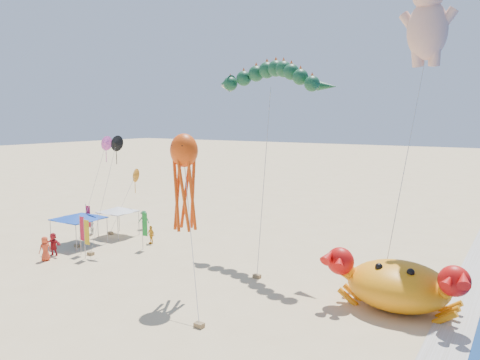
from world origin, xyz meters
name	(u,v)px	position (x,y,z in m)	size (l,w,h in m)	color
ground	(250,286)	(0.00, 0.00, 0.00)	(320.00, 320.00, 0.00)	#D1B784
foam_strip	(453,330)	(12.00, 0.00, 0.01)	(320.00, 320.00, 0.00)	silver
crab_inflatable	(398,284)	(8.91, 1.24, 1.48)	(7.65, 4.79, 3.35)	orange
dragon_kite	(269,81)	(-2.18, 6.33, 13.42)	(10.71, 7.10, 14.60)	#103D23
cherub_kite	(428,19)	(8.62, 7.31, 16.86)	(2.55, 5.66, 19.47)	#EFAC91
octopus_kite	(184,175)	(-2.60, -3.25, 7.35)	(4.60, 4.26, 9.80)	#E7470C
canopy_blue	(79,216)	(-17.41, 0.83, 2.44)	(3.83, 3.83, 2.71)	gray
canopy_white	(118,209)	(-16.79, 4.70, 2.44)	(3.09, 3.09, 2.71)	gray
feather_flags	(100,226)	(-14.44, 0.54, 2.01)	(7.00, 4.32, 3.20)	gray
beachgoers	(113,237)	(-14.17, 1.57, 0.89)	(28.23, 12.44, 1.86)	white
small_kites	(117,164)	(-15.83, 3.90, 6.74)	(4.92, 8.63, 9.35)	orange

